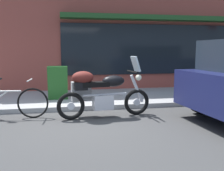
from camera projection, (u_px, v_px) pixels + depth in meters
name	position (u px, v px, depth m)	size (l,w,h in m)	color
ground_plane	(87.00, 122.00, 5.48)	(80.00, 80.00, 0.00)	#3B3B3B
touring_motorcycle	(99.00, 91.00, 5.78)	(2.16, 0.62, 1.39)	black
parked_bicycle	(7.00, 102.00, 5.68)	(1.77, 0.48, 0.93)	black
sandwich_board_sign	(58.00, 83.00, 7.27)	(0.55, 0.42, 0.95)	#1E511E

